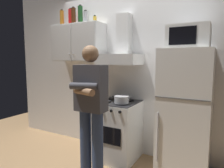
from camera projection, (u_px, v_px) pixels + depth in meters
name	position (u px, v px, depth m)	size (l,w,h in m)	color
ground_plane	(112.00, 166.00, 2.81)	(7.00, 7.00, 0.00)	olive
back_wall_tiled	(130.00, 68.00, 3.17)	(4.80, 0.10, 2.70)	white
upper_cabinet	(78.00, 43.00, 3.34)	(0.90, 0.37, 0.60)	silver
stove_oven	(117.00, 130.00, 3.00)	(0.60, 0.62, 0.87)	white
range_hood	(121.00, 51.00, 2.97)	(0.60, 0.44, 0.75)	white
refrigerator	(185.00, 114.00, 2.50)	(0.60, 0.62, 1.60)	white
microwave	(188.00, 37.00, 2.41)	(0.48, 0.37, 0.28)	silver
person_standing	(91.00, 107.00, 2.44)	(0.38, 0.33, 1.64)	navy
cooking_pot	(122.00, 100.00, 2.77)	(0.30, 0.20, 0.10)	#B7BABF
bottle_wine_green	(80.00, 15.00, 3.31)	(0.08, 0.08, 0.32)	#19471E
bottle_canister_steel	(86.00, 17.00, 3.17)	(0.08, 0.08, 0.20)	#B2B5BA
bottle_soda_red	(71.00, 17.00, 3.41)	(0.08, 0.08, 0.29)	red
bottle_liquor_amber	(62.00, 18.00, 3.46)	(0.07, 0.07, 0.28)	#B7721E
bottle_spice_jar	(95.00, 20.00, 3.17)	(0.06, 0.06, 0.12)	gold
bottle_rum_dark	(74.00, 16.00, 3.31)	(0.07, 0.07, 0.29)	#47230F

